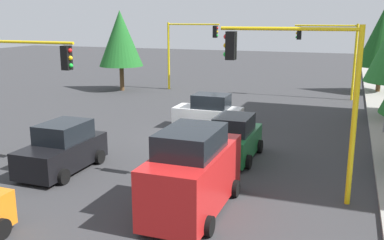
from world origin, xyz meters
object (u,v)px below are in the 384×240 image
Objects in this scene: tree_roadside_far at (383,36)px; car_white at (209,113)px; car_black at (63,149)px; traffic_signal_near_left at (300,78)px; traffic_signal_near_right at (22,75)px; tree_opposite_side at (120,39)px; car_green at (235,139)px; traffic_signal_far_right at (188,43)px; delivery_van_red at (193,173)px; traffic_signal_far_left at (330,46)px.

tree_roadside_far reaches higher than car_white.
traffic_signal_near_left is at bearing 93.16° from car_black.
car_white is (-8.00, -5.72, -3.26)m from traffic_signal_near_left.
traffic_signal_near_right is 0.75× the size of tree_roadside_far.
car_green is at bearing 43.13° from tree_opposite_side.
traffic_signal_far_right is 23.99m from delivery_van_red.
traffic_signal_near_left is 1.58× the size of car_white.
tree_roadside_far is (-4.00, 15.20, 0.58)m from traffic_signal_far_right.
car_black is at bearing 76.79° from traffic_signal_near_right.
traffic_signal_near_left is 4.69m from delivery_van_red.
car_white is (12.00, -5.68, -3.11)m from traffic_signal_far_left.
tree_roadside_far is 27.97m from car_black.
car_white is (16.00, -9.49, -3.72)m from tree_roadside_far.
traffic_signal_far_left is at bearing -179.89° from traffic_signal_near_left.
traffic_signal_far_right is 1.40× the size of car_black.
traffic_signal_far_right is at bearing -90.00° from traffic_signal_far_left.
tree_opposite_side is 20.36m from car_green.
tree_roadside_far reaches higher than car_green.
traffic_signal_far_left is 13.64m from car_white.
tree_roadside_far is 1.84× the size of car_green.
traffic_signal_far_left is at bearing 154.65° from car_white.
traffic_signal_far_left is 1.39× the size of car_black.
traffic_signal_near_left is at bearing 41.91° from car_green.
tree_roadside_far is at bearing 106.31° from tree_opposite_side.
traffic_signal_near_left reaches higher than car_green.
tree_opposite_side reaches higher than traffic_signal_near_right.
traffic_signal_near_right is 18.79m from tree_opposite_side.
traffic_signal_near_right is at bearing -90.00° from traffic_signal_near_left.
traffic_signal_far_left reaches higher than car_white.
car_black is (-1.76, -6.27, -0.38)m from delivery_van_red.
traffic_signal_near_left is at bearing 127.76° from delivery_van_red.
delivery_van_red is 6.53m from car_black.
traffic_signal_far_right is at bearing -154.55° from car_white.
delivery_van_red is (22.26, -2.89, -2.72)m from traffic_signal_far_left.
traffic_signal_near_left reaches higher than traffic_signal_near_right.
car_white is (12.00, 5.71, -3.13)m from traffic_signal_far_right.
car_black is 1.06× the size of car_green.
car_white is at bearing 25.45° from traffic_signal_far_right.
traffic_signal_near_left is 24.58m from tree_opposite_side.
tree_opposite_side is at bearing -163.40° from traffic_signal_near_right.
traffic_signal_near_right is 0.93× the size of traffic_signal_far_left.
traffic_signal_far_right is 1.52× the size of car_white.
traffic_signal_near_right is 28.39m from tree_roadside_far.
car_green is (20.64, -6.79, -3.72)m from tree_roadside_far.
tree_roadside_far is at bearing 104.74° from traffic_signal_far_right.
delivery_van_red reaches higher than car_white.
traffic_signal_far_right is at bearing -159.09° from delivery_van_red.
traffic_signal_far_left is 5.55m from tree_roadside_far.
tree_opposite_side is at bearing -137.09° from traffic_signal_near_left.
car_green is (16.64, -2.98, -3.11)m from traffic_signal_far_left.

